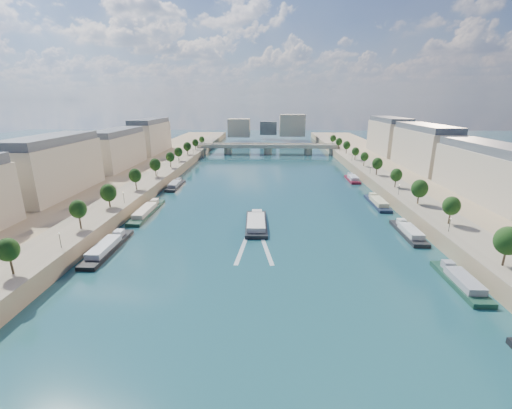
{
  "coord_description": "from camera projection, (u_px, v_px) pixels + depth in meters",
  "views": [
    {
      "loc": [
        0.39,
        -48.78,
        41.44
      ],
      "look_at": [
        -3.92,
        70.01,
        5.0
      ],
      "focal_mm": 24.0,
      "sensor_mm": 36.0,
      "label": 1
    }
  ],
  "objects": [
    {
      "name": "quay_right",
      "position": [
        430.0,
        192.0,
        151.08
      ],
      "size": [
        44.0,
        520.0,
        5.0
      ],
      "primitive_type": "cube",
      "color": "#9E8460",
      "rests_on": "ground"
    },
    {
      "name": "buildings_left",
      "position": [
        90.0,
        154.0,
        163.9
      ],
      "size": [
        16.0,
        226.0,
        23.2
      ],
      "color": "#B7AA8D",
      "rests_on": "ground"
    },
    {
      "name": "moored_barges_right",
      "position": [
        409.0,
        233.0,
        109.26
      ],
      "size": [
        5.0,
        161.49,
        3.6
      ],
      "color": "black",
      "rests_on": "ground"
    },
    {
      "name": "lamps_right",
      "position": [
        383.0,
        177.0,
        154.99
      ],
      "size": [
        0.36,
        200.36,
        4.28
      ],
      "color": "black",
      "rests_on": "ground"
    },
    {
      "name": "buildings_right",
      "position": [
        451.0,
        156.0,
        158.01
      ],
      "size": [
        16.0,
        226.0,
        23.2
      ],
      "color": "#B7AA8D",
      "rests_on": "ground"
    },
    {
      "name": "ground",
      "position": [
        267.0,
        196.0,
        154.31
      ],
      "size": [
        700.0,
        700.0,
        0.0
      ],
      "primitive_type": "plane",
      "color": "#0D2A3B",
      "rests_on": "ground"
    },
    {
      "name": "tour_barge",
      "position": [
        256.0,
        223.0,
        117.3
      ],
      "size": [
        8.12,
        25.4,
        3.6
      ],
      "rotation": [
        0.0,
        0.0,
        0.04
      ],
      "color": "black",
      "rests_on": "ground"
    },
    {
      "name": "lamps_left",
      "position": [
        143.0,
        183.0,
        144.3
      ],
      "size": [
        0.36,
        200.36,
        4.28
      ],
      "color": "black",
      "rests_on": "ground"
    },
    {
      "name": "skyline",
      "position": [
        271.0,
        126.0,
        359.65
      ],
      "size": [
        79.0,
        42.0,
        22.0
      ],
      "color": "#B7AA8D",
      "rests_on": "ground"
    },
    {
      "name": "trees_right",
      "position": [
        386.0,
        169.0,
        158.89
      ],
      "size": [
        4.8,
        268.8,
        8.26
      ],
      "color": "#382B1E",
      "rests_on": "ground"
    },
    {
      "name": "trees_left",
      "position": [
        146.0,
        171.0,
        155.06
      ],
      "size": [
        4.8,
        268.8,
        8.26
      ],
      "color": "#382B1E",
      "rests_on": "ground"
    },
    {
      "name": "moored_barges_left",
      "position": [
        121.0,
        235.0,
        107.08
      ],
      "size": [
        5.0,
        161.22,
        3.6
      ],
      "color": "black",
      "rests_on": "ground"
    },
    {
      "name": "wake",
      "position": [
        254.0,
        245.0,
        101.63
      ],
      "size": [
        10.76,
        26.01,
        0.04
      ],
      "color": "silver",
      "rests_on": "ground"
    },
    {
      "name": "pave_left",
      "position": [
        141.0,
        184.0,
        154.81
      ],
      "size": [
        14.0,
        520.0,
        0.1
      ],
      "primitive_type": "cube",
      "color": "gray",
      "rests_on": "quay_left"
    },
    {
      "name": "bridge",
      "position": [
        268.0,
        148.0,
        271.87
      ],
      "size": [
        112.0,
        12.0,
        8.15
      ],
      "color": "#C1B79E",
      "rests_on": "ground"
    },
    {
      "name": "pave_right",
      "position": [
        396.0,
        186.0,
        150.85
      ],
      "size": [
        14.0,
        520.0,
        0.1
      ],
      "primitive_type": "cube",
      "color": "gray",
      "rests_on": "quay_right"
    },
    {
      "name": "quay_left",
      "position": [
        110.0,
        189.0,
        156.08
      ],
      "size": [
        44.0,
        520.0,
        5.0
      ],
      "primitive_type": "cube",
      "color": "#9E8460",
      "rests_on": "ground"
    }
  ]
}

